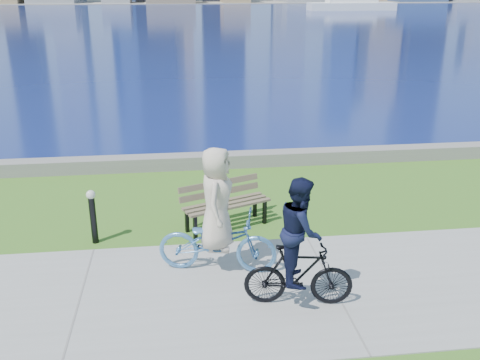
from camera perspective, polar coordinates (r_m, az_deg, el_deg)
The scene contains 10 objects.
ground at distance 8.93m, azimuth 9.85°, elevation -11.15°, with size 320.00×320.00×0.00m, color #35641A.
concrete_path at distance 8.92m, azimuth 9.86°, elevation -11.10°, with size 80.00×3.50×0.02m, color gray.
seawall at distance 14.36m, azimuth 2.93°, elevation 2.33°, with size 90.00×0.50×0.35m, color slate.
bay_water at distance 79.41m, azimuth -5.59°, elevation 16.99°, with size 320.00×131.00×0.01m, color navy.
far_shore at distance 137.34m, azimuth -6.42°, elevation 18.39°, with size 320.00×30.00×0.12m, color gray.
ferry_far at distance 97.74m, azimuth 11.78°, elevation 17.79°, with size 14.67×4.19×1.99m.
park_bench at distance 10.61m, azimuth -1.71°, elevation -2.18°, with size 1.85×1.21×0.91m.
bollard_lamp at distance 10.28m, azimuth -15.44°, elevation -3.42°, with size 0.17×0.17×1.06m.
cyclist_woman at distance 8.87m, azimuth -2.47°, elevation -4.98°, with size 1.12×2.10×2.17m.
cyclist_man at distance 7.97m, azimuth 6.36°, elevation -7.76°, with size 0.72×1.69×2.04m.
Camera 1 is at (-2.41, -7.24, 4.63)m, focal length 40.00 mm.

